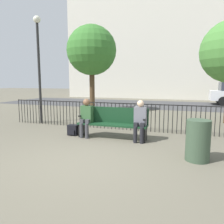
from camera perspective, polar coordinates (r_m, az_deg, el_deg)
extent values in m
plane|color=#605B4C|center=(4.85, -7.53, -12.49)|extent=(80.00, 80.00, 0.00)
cube|color=#14381E|center=(6.46, 0.00, -3.29)|extent=(2.09, 0.45, 0.05)
cube|color=#14381E|center=(6.60, 0.54, -0.76)|extent=(2.09, 0.05, 0.47)
cube|color=black|center=(6.88, -7.82, -4.58)|extent=(0.06, 0.38, 0.40)
cube|color=black|center=(6.27, 8.61, -5.84)|extent=(0.06, 0.38, 0.40)
cube|color=black|center=(6.80, -7.90, -0.88)|extent=(0.06, 0.38, 0.04)
cube|color=black|center=(6.18, 8.69, -1.79)|extent=(0.06, 0.38, 0.04)
cylinder|color=#3D3D42|center=(6.64, -8.00, -4.82)|extent=(0.11, 0.11, 0.45)
cylinder|color=#3D3D42|center=(6.56, -6.59, -4.95)|extent=(0.11, 0.11, 0.45)
cube|color=#3D3D42|center=(6.68, -7.66, -2.34)|extent=(0.11, 0.20, 0.12)
cube|color=#3D3D42|center=(6.60, -6.26, -2.44)|extent=(0.11, 0.20, 0.12)
cube|color=#335B33|center=(6.71, -6.54, -0.50)|extent=(0.34, 0.22, 0.51)
sphere|color=brown|center=(6.65, -6.67, 2.55)|extent=(0.21, 0.21, 0.21)
cylinder|color=black|center=(6.10, 6.11, -5.96)|extent=(0.11, 0.11, 0.45)
cylinder|color=black|center=(6.06, 7.77, -6.07)|extent=(0.11, 0.11, 0.45)
cube|color=black|center=(6.13, 6.35, -3.25)|extent=(0.11, 0.20, 0.12)
cube|color=black|center=(6.10, 8.01, -3.34)|extent=(0.11, 0.20, 0.12)
cube|color=slate|center=(6.19, 7.44, -1.11)|extent=(0.34, 0.22, 0.53)
sphere|color=beige|center=(6.13, 7.46, 2.20)|extent=(0.19, 0.19, 0.19)
cube|color=black|center=(7.03, -10.13, -4.64)|extent=(0.31, 0.21, 0.33)
cube|color=black|center=(6.94, -10.62, -5.25)|extent=(0.22, 0.04, 0.15)
cylinder|color=black|center=(9.84, -23.10, 0.28)|extent=(0.02, 0.02, 0.95)
cylinder|color=black|center=(9.74, -22.48, 0.24)|extent=(0.02, 0.02, 0.95)
cylinder|color=black|center=(9.65, -21.86, 0.21)|extent=(0.02, 0.02, 0.95)
cylinder|color=black|center=(9.56, -21.22, 0.17)|extent=(0.02, 0.02, 0.95)
cylinder|color=black|center=(9.47, -20.57, 0.14)|extent=(0.02, 0.02, 0.95)
cylinder|color=black|center=(9.39, -19.91, 0.10)|extent=(0.02, 0.02, 0.95)
cylinder|color=black|center=(9.30, -19.23, 0.06)|extent=(0.02, 0.02, 0.95)
cylinder|color=black|center=(9.22, -18.55, 0.02)|extent=(0.02, 0.02, 0.95)
cylinder|color=black|center=(9.13, -17.85, -0.02)|extent=(0.02, 0.02, 0.95)
cylinder|color=black|center=(9.05, -17.13, -0.06)|extent=(0.02, 0.02, 0.95)
cylinder|color=black|center=(8.97, -16.41, -0.10)|extent=(0.02, 0.02, 0.95)
cylinder|color=black|center=(8.89, -15.67, -0.14)|extent=(0.02, 0.02, 0.95)
cylinder|color=black|center=(8.81, -14.92, -0.18)|extent=(0.02, 0.02, 0.95)
cylinder|color=black|center=(8.74, -14.15, -0.22)|extent=(0.02, 0.02, 0.95)
cylinder|color=black|center=(8.66, -13.37, -0.27)|extent=(0.02, 0.02, 0.95)
cylinder|color=black|center=(8.59, -12.58, -0.31)|extent=(0.02, 0.02, 0.95)
cylinder|color=black|center=(8.52, -11.78, -0.36)|extent=(0.02, 0.02, 0.95)
cylinder|color=black|center=(8.45, -10.96, -0.40)|extent=(0.02, 0.02, 0.95)
cylinder|color=black|center=(8.38, -10.12, -0.45)|extent=(0.02, 0.02, 0.95)
cylinder|color=black|center=(8.31, -9.28, -0.50)|extent=(0.02, 0.02, 0.95)
cylinder|color=black|center=(8.25, -8.42, -0.54)|extent=(0.02, 0.02, 0.95)
cylinder|color=black|center=(8.19, -7.55, -0.59)|extent=(0.02, 0.02, 0.95)
cylinder|color=black|center=(8.12, -6.66, -0.64)|extent=(0.02, 0.02, 0.95)
cylinder|color=black|center=(8.07, -5.76, -0.69)|extent=(0.02, 0.02, 0.95)
cylinder|color=black|center=(8.01, -4.85, -0.74)|extent=(0.02, 0.02, 0.95)
cylinder|color=black|center=(7.96, -3.93, -0.79)|extent=(0.02, 0.02, 0.95)
cylinder|color=black|center=(7.90, -2.99, -0.84)|extent=(0.02, 0.02, 0.95)
cylinder|color=black|center=(7.85, -2.04, -0.89)|extent=(0.02, 0.02, 0.95)
cylinder|color=black|center=(7.80, -1.08, -0.95)|extent=(0.02, 0.02, 0.95)
cylinder|color=black|center=(7.76, -0.10, -1.00)|extent=(0.02, 0.02, 0.95)
cylinder|color=black|center=(7.72, 0.88, -1.05)|extent=(0.02, 0.02, 0.95)
cylinder|color=black|center=(7.67, 1.87, -1.10)|extent=(0.02, 0.02, 0.95)
cylinder|color=black|center=(7.64, 2.88, -1.16)|extent=(0.02, 0.02, 0.95)
cylinder|color=black|center=(7.60, 3.90, -1.21)|extent=(0.02, 0.02, 0.95)
cylinder|color=black|center=(7.57, 4.92, -1.26)|extent=(0.02, 0.02, 0.95)
cylinder|color=black|center=(7.53, 5.96, -1.32)|extent=(0.02, 0.02, 0.95)
cylinder|color=black|center=(7.50, 7.00, -1.37)|extent=(0.02, 0.02, 0.95)
cylinder|color=black|center=(7.48, 8.05, -1.42)|extent=(0.02, 0.02, 0.95)
cylinder|color=black|center=(7.45, 9.11, -1.48)|extent=(0.02, 0.02, 0.95)
cylinder|color=black|center=(7.43, 10.17, -1.53)|extent=(0.02, 0.02, 0.95)
cylinder|color=black|center=(7.41, 11.24, -1.58)|extent=(0.02, 0.02, 0.95)
cylinder|color=black|center=(7.40, 12.31, -1.63)|extent=(0.02, 0.02, 0.95)
cylinder|color=black|center=(7.38, 13.39, -1.69)|extent=(0.02, 0.02, 0.95)
cylinder|color=black|center=(7.37, 14.48, -1.74)|extent=(0.02, 0.02, 0.95)
cylinder|color=black|center=(7.36, 15.56, -1.79)|extent=(0.02, 0.02, 0.95)
cylinder|color=black|center=(7.36, 16.65, -1.84)|extent=(0.02, 0.02, 0.95)
cylinder|color=black|center=(7.35, 17.74, -1.89)|extent=(0.02, 0.02, 0.95)
cylinder|color=black|center=(7.35, 18.83, -1.94)|extent=(0.02, 0.02, 0.95)
cylinder|color=black|center=(7.36, 19.92, -1.99)|extent=(0.02, 0.02, 0.95)
cylinder|color=black|center=(7.36, 21.01, -2.03)|extent=(0.02, 0.02, 0.95)
cylinder|color=black|center=(7.37, 22.10, -2.08)|extent=(0.02, 0.02, 0.95)
cylinder|color=black|center=(7.38, 23.18, -2.13)|extent=(0.02, 0.02, 0.95)
cylinder|color=black|center=(7.39, 24.26, -2.17)|extent=(0.02, 0.02, 0.95)
cylinder|color=black|center=(7.41, 25.34, -2.22)|extent=(0.02, 0.02, 0.95)
cylinder|color=black|center=(7.43, 26.41, -2.26)|extent=(0.02, 0.02, 0.95)
cube|color=black|center=(7.57, 3.05, 2.24)|extent=(9.00, 0.03, 0.03)
cylinder|color=#4C3823|center=(12.29, -5.22, 6.23)|extent=(0.28, 0.28, 2.62)
sphere|color=#38752D|center=(12.39, -5.34, 15.76)|extent=(2.70, 2.70, 2.70)
cylinder|color=black|center=(9.33, -18.45, 9.47)|extent=(0.10, 0.10, 3.99)
sphere|color=silver|center=(9.63, -19.04, 21.91)|extent=(0.28, 0.28, 0.28)
cube|color=#3D3D3F|center=(16.28, 11.46, 1.94)|extent=(24.00, 6.00, 0.01)
cylinder|color=black|center=(16.89, 27.06, 2.51)|extent=(0.64, 0.20, 0.64)
cylinder|color=black|center=(18.61, 26.30, 2.99)|extent=(0.64, 0.20, 0.64)
cube|color=beige|center=(25.07, 14.60, 23.43)|extent=(20.00, 6.00, 16.89)
cylinder|color=#384C38|center=(5.04, 21.54, -6.92)|extent=(0.51, 0.51, 0.89)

